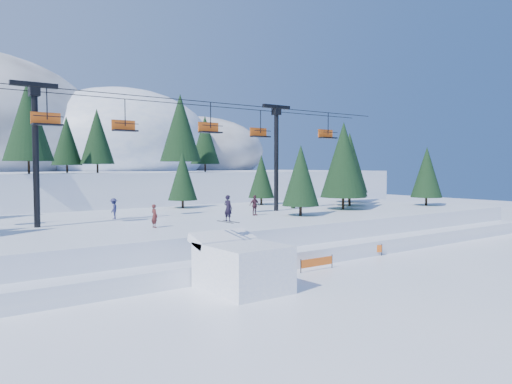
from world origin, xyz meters
TOP-DOWN VIEW (x-y plane):
  - ground at (0.00, 0.00)m, footprint 160.00×160.00m
  - mid_shelf at (0.00, 18.00)m, footprint 70.00×22.00m
  - berm at (0.00, 8.00)m, footprint 70.00×6.00m
  - jump_kicker at (-1.96, 2.70)m, footprint 3.80×5.19m
  - chairlift at (1.88, 18.05)m, footprint 46.00×3.21m
  - conifer_stand at (-0.56, 18.12)m, footprint 63.35×17.01m
  - distant_skiers at (0.94, 17.23)m, footprint 34.22×8.22m
  - banner_near at (5.00, 3.93)m, footprint 2.86×0.09m
  - banner_far at (11.45, 5.39)m, footprint 2.65×1.12m

SIDE VIEW (x-z plane):
  - ground at x=0.00m, z-range 0.00..0.00m
  - banner_near at x=5.00m, z-range 0.09..0.99m
  - banner_far at x=11.45m, z-range 0.09..0.99m
  - berm at x=0.00m, z-range 0.00..1.10m
  - mid_shelf at x=0.00m, z-range 0.00..2.50m
  - jump_kicker at x=-1.96m, z-range -1.22..4.00m
  - distant_skiers at x=0.94m, z-range 2.45..4.25m
  - conifer_stand at x=-0.56m, z-range 2.12..12.14m
  - chairlift at x=1.88m, z-range 4.18..14.46m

